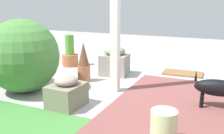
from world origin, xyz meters
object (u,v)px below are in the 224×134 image
(stone_planter_nearest, at_px, (115,61))
(round_shrub, at_px, (22,56))
(ceramic_urn, at_px, (164,128))
(terracotta_pot_tall, at_px, (70,55))
(doormat, at_px, (183,73))
(porch_pillar, at_px, (115,19))
(stone_planter_far, at_px, (67,93))
(dog, at_px, (223,88))
(terracotta_pot_spiky, at_px, (84,63))

(stone_planter_nearest, distance_m, round_shrub, 1.56)
(round_shrub, distance_m, ceramic_urn, 2.25)
(terracotta_pot_tall, height_order, doormat, terracotta_pot_tall)
(terracotta_pot_tall, bearing_deg, stone_planter_nearest, 168.26)
(porch_pillar, distance_m, stone_planter_nearest, 1.16)
(stone_planter_far, height_order, terracotta_pot_tall, terracotta_pot_tall)
(stone_planter_nearest, bearing_deg, round_shrub, 57.66)
(dog, xyz_separation_m, ceramic_urn, (0.44, 1.06, -0.10))
(dog, bearing_deg, stone_planter_nearest, -26.40)
(porch_pillar, bearing_deg, doormat, -119.70)
(stone_planter_far, distance_m, terracotta_pot_tall, 2.06)
(terracotta_pot_tall, distance_m, ceramic_urn, 3.19)
(terracotta_pot_spiky, distance_m, ceramic_urn, 2.12)
(stone_planter_far, height_order, doormat, stone_planter_far)
(stone_planter_far, xyz_separation_m, doormat, (-1.05, -2.04, -0.16))
(terracotta_pot_tall, bearing_deg, porch_pillar, 144.52)
(stone_planter_nearest, distance_m, stone_planter_far, 1.53)
(dog, bearing_deg, round_shrub, 9.54)
(round_shrub, height_order, doormat, round_shrub)
(terracotta_pot_spiky, height_order, ceramic_urn, terracotta_pot_spiky)
(stone_planter_nearest, bearing_deg, porch_pillar, 114.01)
(stone_planter_far, distance_m, doormat, 2.30)
(porch_pillar, xyz_separation_m, round_shrub, (1.17, 0.52, -0.51))
(porch_pillar, bearing_deg, stone_planter_far, 67.50)
(stone_planter_far, height_order, ceramic_urn, stone_planter_far)
(terracotta_pot_tall, bearing_deg, dog, 158.78)
(doormat, bearing_deg, stone_planter_far, 62.84)
(stone_planter_nearest, distance_m, terracotta_pot_spiky, 0.63)
(stone_planter_far, xyz_separation_m, dog, (-1.72, -0.66, 0.09))
(round_shrub, height_order, ceramic_urn, round_shrub)
(terracotta_pot_tall, relative_size, terracotta_pot_spiky, 0.98)
(round_shrub, xyz_separation_m, terracotta_pot_tall, (0.23, -1.52, -0.29))
(ceramic_urn, distance_m, doormat, 2.46)
(stone_planter_nearest, relative_size, terracotta_pot_tall, 0.81)
(doormat, bearing_deg, porch_pillar, 60.30)
(doormat, bearing_deg, terracotta_pot_spiky, 37.81)
(dog, height_order, doormat, dog)
(porch_pillar, bearing_deg, terracotta_pot_spiky, -19.42)
(stone_planter_nearest, height_order, terracotta_pot_spiky, terracotta_pot_spiky)
(dog, bearing_deg, terracotta_pot_tall, -21.22)
(dog, bearing_deg, porch_pillar, -3.75)
(terracotta_pot_tall, xyz_separation_m, doormat, (-2.13, -0.29, -0.20))
(terracotta_pot_spiky, bearing_deg, terracotta_pot_tall, -45.41)
(round_shrub, xyz_separation_m, terracotta_pot_spiky, (-0.53, -0.75, -0.21))
(round_shrub, height_order, dog, round_shrub)
(porch_pillar, relative_size, ceramic_urn, 6.16)
(stone_planter_nearest, bearing_deg, terracotta_pot_spiky, 62.26)
(porch_pillar, relative_size, terracotta_pot_tall, 3.32)
(stone_planter_far, bearing_deg, round_shrub, -14.79)
(porch_pillar, xyz_separation_m, dog, (-1.40, 0.09, -0.75))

